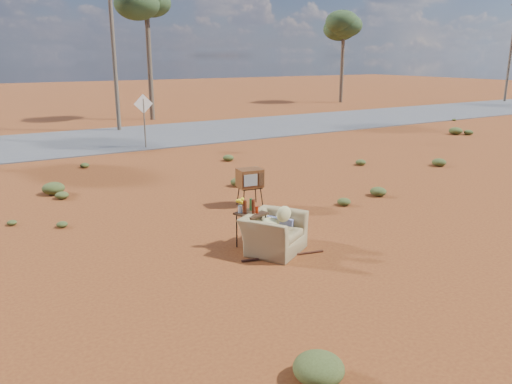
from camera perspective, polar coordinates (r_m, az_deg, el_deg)
ground at (r=9.84m, az=2.19°, el=-6.54°), size 140.00×140.00×0.00m
highway at (r=23.47m, az=-18.34°, el=5.61°), size 140.00×7.00×0.04m
armchair at (r=9.68m, az=2.16°, el=-4.00°), size 1.47×1.42×0.99m
tv_unit at (r=12.42m, az=-0.71°, el=1.55°), size 0.65×0.55×0.95m
side_table at (r=9.69m, az=-0.84°, el=-2.24°), size 0.62×0.62×1.01m
rusty_bar at (r=9.48m, az=3.13°, el=-7.29°), size 1.61×0.42×0.04m
road_sign at (r=20.80m, az=-12.70°, el=8.98°), size 0.78×0.06×2.19m
eucalyptus_center at (r=30.46m, az=-12.42°, el=20.19°), size 3.20×3.20×7.60m
eucalyptus_right at (r=41.67m, az=10.01°, el=18.22°), size 3.20×3.20×7.10m
utility_pole_center at (r=26.10m, az=-16.00°, el=15.81°), size 1.40×0.20×8.00m
utility_pole_east at (r=46.42m, az=27.13°, el=14.30°), size 1.40×0.20×8.00m
scrub_patch at (r=13.23m, az=-11.34°, el=-0.43°), size 17.49×8.07×0.33m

